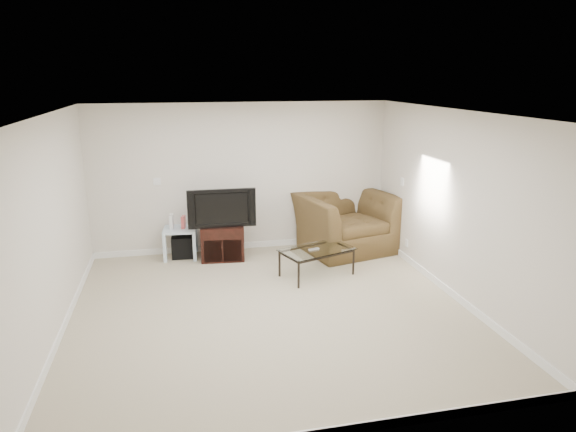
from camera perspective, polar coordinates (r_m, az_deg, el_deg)
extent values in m
plane|color=tan|center=(6.73, -1.97, -10.33)|extent=(5.00, 5.00, 0.00)
plane|color=white|center=(6.08, -2.19, 11.41)|extent=(5.00, 5.00, 0.00)
cube|color=silver|center=(8.70, -5.09, 4.26)|extent=(5.00, 0.02, 2.50)
cube|color=silver|center=(6.36, -24.83, -1.32)|extent=(0.02, 5.00, 2.50)
cube|color=silver|center=(7.16, 17.99, 1.13)|extent=(0.02, 5.00, 2.50)
cube|color=white|center=(8.63, -14.35, 3.74)|extent=(0.12, 0.02, 0.12)
cube|color=white|center=(8.54, 12.57, 3.73)|extent=(0.02, 0.09, 0.13)
cube|color=white|center=(8.52, 13.04, -2.95)|extent=(0.02, 0.08, 0.12)
cube|color=black|center=(8.37, -7.33, -1.69)|extent=(0.43, 0.32, 0.06)
imported|color=black|center=(8.27, -7.43, 1.03)|extent=(1.01, 0.21, 0.62)
cube|color=black|center=(8.71, -11.59, -3.29)|extent=(0.38, 0.38, 0.36)
cube|color=white|center=(8.56, -12.82, -0.60)|extent=(0.08, 0.17, 0.23)
cube|color=#CC4C4C|center=(8.54, -11.55, -0.66)|extent=(0.08, 0.15, 0.20)
imported|color=#55351E|center=(8.79, 6.46, 0.34)|extent=(1.68, 1.29, 1.31)
cube|color=#B2B2B7|center=(7.64, 2.88, -3.69)|extent=(0.17, 0.09, 0.02)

